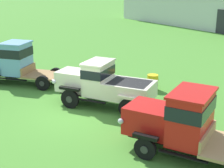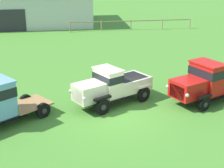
# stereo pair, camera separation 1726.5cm
# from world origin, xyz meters

# --- Properties ---
(ground_plane) EXTENTS (240.00, 240.00, 0.00)m
(ground_plane) POSITION_xyz_m (0.00, 0.00, 0.00)
(ground_plane) COLOR #47842D
(vintage_truck_foreground_near) EXTENTS (4.73, 4.09, 2.31)m
(vintage_truck_foreground_near) POSITION_xyz_m (-5.95, -0.37, 1.19)
(vintage_truck_foreground_near) COLOR black
(vintage_truck_foreground_near) RESTS_ON ground
(vintage_truck_second_in_line) EXTENTS (4.80, 3.63, 2.11)m
(vintage_truck_second_in_line) POSITION_xyz_m (-0.05, 1.52, 1.08)
(vintage_truck_second_in_line) COLOR black
(vintage_truck_second_in_line) RESTS_ON ground
(vintage_truck_midrow_center) EXTENTS (5.62, 3.88, 2.25)m
(vintage_truck_midrow_center) POSITION_xyz_m (5.11, 1.14, 1.15)
(vintage_truck_midrow_center) COLOR black
(vintage_truck_midrow_center) RESTS_ON ground
(oil_drum_beside_row) EXTENTS (0.61, 0.61, 0.82)m
(oil_drum_beside_row) POSITION_xyz_m (-0.36, 4.92, 0.41)
(oil_drum_beside_row) COLOR gold
(oil_drum_beside_row) RESTS_ON ground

